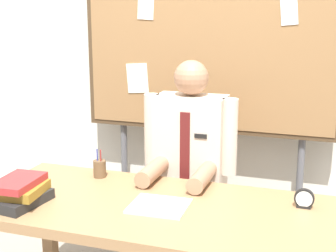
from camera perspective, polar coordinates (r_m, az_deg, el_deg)
back_wall at (r=3.37m, az=5.43°, el=8.15°), size 6.40×0.08×2.70m
desk at (r=2.47m, az=-1.32°, el=-10.76°), size 1.76×0.79×0.74m
person at (r=2.97m, az=2.46°, el=-6.75°), size 0.55×0.56×1.37m
bulletin_board at (r=3.17m, az=4.57°, el=8.69°), size 1.64×0.09×1.97m
book_stack at (r=2.52m, az=-16.52°, el=-7.19°), size 0.24×0.30×0.13m
open_notebook at (r=2.41m, az=-1.01°, el=-9.06°), size 0.28×0.25×0.01m
desk_clock at (r=2.47m, az=15.20°, el=-8.04°), size 0.09×0.04×0.09m
pen_holder at (r=2.82m, az=-7.76°, el=-4.81°), size 0.07×0.07×0.16m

